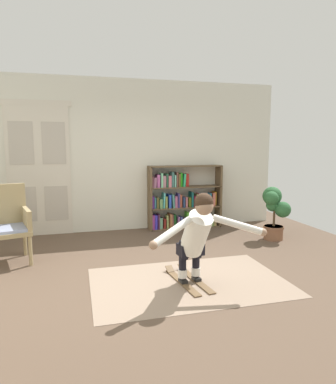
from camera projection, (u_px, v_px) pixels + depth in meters
ground_plane at (163, 276)px, 4.37m from camera, size 7.20×7.20×0.00m
back_wall at (130, 156)px, 6.66m from camera, size 6.00×0.10×2.90m
double_door at (39, 169)px, 6.21m from camera, size 1.22×0.05×2.45m
rug at (189, 282)px, 4.18m from camera, size 2.35×1.52×0.01m
bookshelf at (181, 201)px, 6.83m from camera, size 1.48×0.30×1.25m
wicker_chair at (6, 222)px, 4.84m from camera, size 0.74×0.74×1.10m
potted_plant at (274, 209)px, 6.05m from camera, size 0.44×0.51×0.92m
skis_pair at (188, 279)px, 4.21m from camera, size 0.38×0.91×0.07m
person_skier at (197, 233)px, 3.91m from camera, size 1.40×0.77×1.07m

